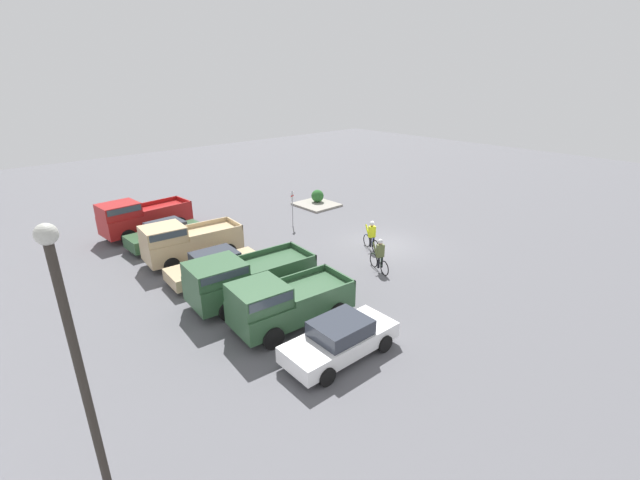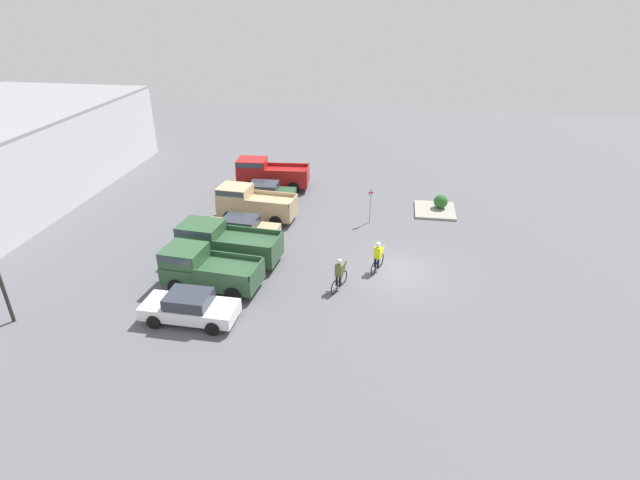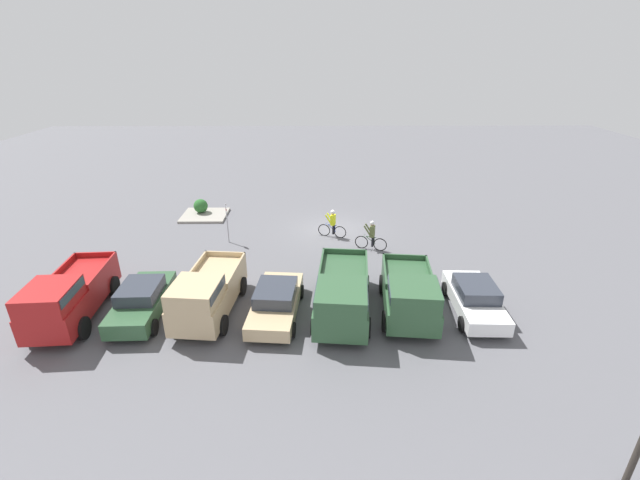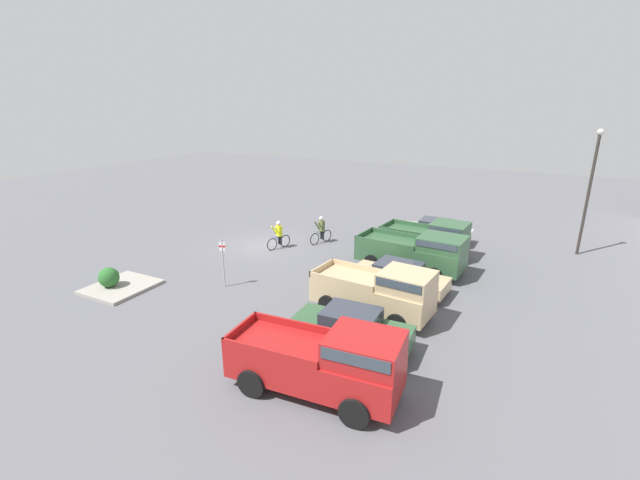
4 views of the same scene
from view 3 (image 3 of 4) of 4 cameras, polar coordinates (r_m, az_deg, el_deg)
The scene contains 13 objects.
ground_plane at distance 26.76m, azimuth 1.66°, elevation 1.36°, with size 80.00×80.00×0.00m, color #56565B.
sedan_0 at distance 19.39m, azimuth 19.92°, elevation -7.27°, with size 2.00×4.34×1.40m.
pickup_truck_0 at distance 18.16m, azimuth 11.90°, elevation -7.05°, with size 2.65×5.00×2.08m.
pickup_truck_1 at distance 17.81m, azimuth 2.99°, elevation -7.13°, with size 2.70×5.68×2.09m.
sedan_1 at distance 18.19m, azimuth -5.88°, elevation -8.09°, with size 2.24×4.66×1.35m.
pickup_truck_2 at distance 18.38m, azimuth -14.86°, elevation -6.84°, with size 2.50×5.12×2.17m.
sedan_2 at distance 19.51m, azimuth -22.64°, elevation -7.42°, with size 1.99×4.35×1.46m.
pickup_truck_3 at distance 20.23m, azimuth -30.56°, elevation -6.46°, with size 2.39×5.35×2.26m.
cyclist_0 at distance 25.46m, azimuth 1.67°, elevation 2.23°, with size 1.68×0.66×1.73m.
cyclist_1 at distance 23.98m, azimuth 6.89°, elevation 0.63°, with size 1.75×0.68×1.74m.
fire_lane_sign at distance 25.05m, azimuth -12.30°, elevation 2.71°, with size 0.13×0.29×2.37m.
curb_island at distance 29.96m, azimuth -15.11°, elevation 3.20°, with size 2.94×2.67×0.15m, color gray.
shrub at distance 30.19m, azimuth -15.62°, elevation 4.40°, with size 0.94×0.94×0.94m.
Camera 3 is at (0.98, 24.68, 10.31)m, focal length 24.00 mm.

